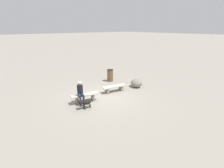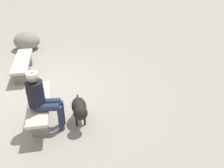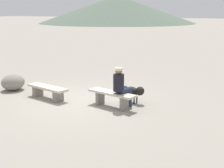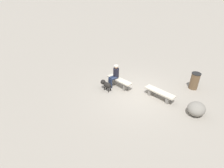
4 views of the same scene
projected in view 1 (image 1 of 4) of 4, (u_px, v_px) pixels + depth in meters
The scene contains 7 objects.
ground at pixel (103, 98), 10.42m from camera, with size 210.00×210.00×0.06m, color gray.
bench_left at pixel (114, 88), 11.19m from camera, with size 1.67×0.74×0.42m.
bench_right at pixel (85, 96), 9.64m from camera, with size 1.66×0.73×0.48m.
seated_person at pixel (80, 91), 9.31m from camera, with size 0.45×0.65×1.27m.
dog at pixel (85, 102), 8.85m from camera, with size 0.81×0.39×0.57m.
trash_bin at pixel (110, 75), 13.34m from camera, with size 0.50×0.50×0.96m.
boulder at pixel (136, 83), 12.09m from camera, with size 0.87×0.78×0.59m, color gray.
Camera 1 is at (5.74, 7.71, 4.13)m, focal length 27.02 mm.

